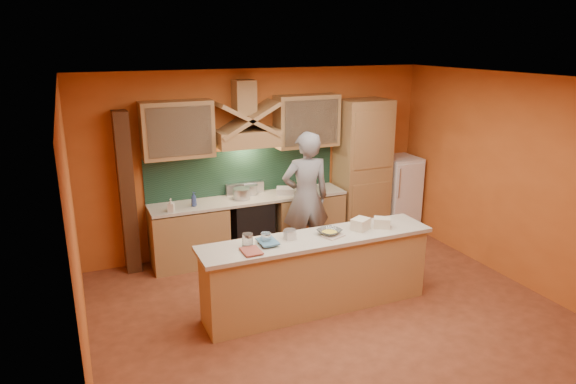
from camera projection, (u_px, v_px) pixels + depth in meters
name	position (u px, v px, depth m)	size (l,w,h in m)	color
floor	(335.00, 317.00, 6.18)	(5.50, 5.00, 0.01)	brown
ceiling	(342.00, 80.00, 5.37)	(5.50, 5.00, 0.01)	white
wall_back	(261.00, 160.00, 7.97)	(5.50, 0.02, 2.80)	#C56026
wall_front	(510.00, 311.00, 3.57)	(5.50, 0.02, 2.80)	#C56026
wall_left	(76.00, 244.00, 4.73)	(0.02, 5.00, 2.80)	#C56026
wall_right	(520.00, 181.00, 6.81)	(0.02, 5.00, 2.80)	#C56026
base_cabinet_left	(189.00, 237.00, 7.52)	(1.10, 0.60, 0.86)	#A77C4C
base_cabinet_right	(306.00, 220.00, 8.23)	(1.10, 0.60, 0.86)	#A77C4C
counter_top	(250.00, 199.00, 7.74)	(3.00, 0.62, 0.04)	beige
stove	(250.00, 227.00, 7.87)	(0.60, 0.58, 0.90)	black
backsplash	(243.00, 172.00, 7.89)	(3.00, 0.03, 0.70)	#163124
range_hood	(247.00, 138.00, 7.52)	(0.92, 0.50, 0.24)	#A77C4C
hood_chimney	(244.00, 97.00, 7.44)	(0.30, 0.30, 0.50)	#A77C4C
upper_cabinet_left	(177.00, 130.00, 7.16)	(1.00, 0.35, 0.80)	#A77C4C
upper_cabinet_right	(307.00, 121.00, 7.91)	(1.00, 0.35, 0.80)	#A77C4C
pantry_column	(362.00, 170.00, 8.41)	(0.80, 0.60, 2.30)	#A77C4C
fridge	(398.00, 194.00, 8.83)	(0.58, 0.60, 1.30)	white
trim_column_left	(127.00, 193.00, 7.14)	(0.20, 0.30, 2.30)	#472816
island_body	(317.00, 275.00, 6.28)	(2.80, 0.55, 0.88)	tan
island_top	(317.00, 239.00, 6.14)	(2.90, 0.62, 0.05)	beige
person	(306.00, 198.00, 7.51)	(0.72, 0.47, 1.96)	gray
pot_large	(242.00, 195.00, 7.66)	(0.26, 0.26, 0.16)	#B8B8BF
pot_small	(251.00, 191.00, 7.87)	(0.19, 0.19, 0.16)	silver
soap_bottle_a	(171.00, 205.00, 7.07)	(0.09, 0.09, 0.19)	silver
soap_bottle_b	(194.00, 199.00, 7.30)	(0.08, 0.08, 0.21)	navy
bowl_back	(308.00, 187.00, 8.16)	(0.23, 0.23, 0.07)	silver
dish_rack	(286.00, 191.00, 7.90)	(0.28, 0.22, 0.10)	silver
book_lower	(243.00, 253.00, 5.64)	(0.20, 0.27, 0.03)	#A14839
book_upper	(259.00, 243.00, 5.86)	(0.21, 0.29, 0.02)	teal
jar_large	(248.00, 240.00, 5.83)	(0.12, 0.12, 0.15)	silver
jar_small	(266.00, 238.00, 5.91)	(0.12, 0.12, 0.13)	white
kitchen_scale	(290.00, 235.00, 6.05)	(0.12, 0.12, 0.10)	silver
mixing_bowl	(329.00, 232.00, 6.19)	(0.28, 0.28, 0.07)	silver
cloth	(333.00, 236.00, 6.14)	(0.24, 0.18, 0.02)	beige
grocery_bag_a	(361.00, 224.00, 6.35)	(0.22, 0.17, 0.14)	beige
grocery_bag_b	(382.00, 223.00, 6.42)	(0.20, 0.16, 0.12)	beige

